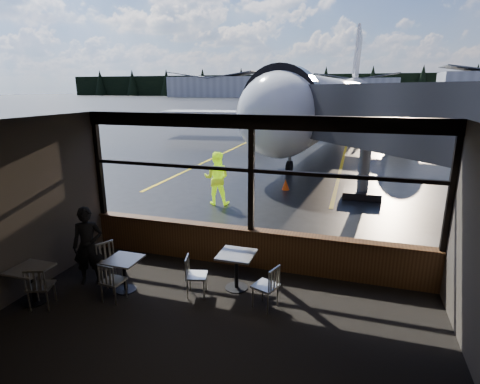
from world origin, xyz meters
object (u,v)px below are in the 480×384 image
at_px(cafe_table_mid, 125,275).
at_px(ground_crew, 217,178).
at_px(chair_near_w, 197,276).
at_px(cone_nose, 286,185).
at_px(jet_bridge, 402,146).
at_px(passenger, 88,246).
at_px(cafe_table_near, 236,271).
at_px(chair_mid_s, 113,281).
at_px(chair_near_e, 265,286).
at_px(airliner, 334,70).
at_px(chair_left_s, 41,287).
at_px(cafe_table_left, 33,285).
at_px(chair_mid_w, 110,264).

bearing_deg(cafe_table_mid, ground_crew, 93.14).
relative_size(chair_near_w, cone_nose, 1.89).
relative_size(jet_bridge, passenger, 6.06).
relative_size(cafe_table_near, chair_mid_s, 0.95).
relative_size(cafe_table_mid, chair_near_e, 0.81).
height_order(jet_bridge, chair_near_w, jet_bridge).
xyz_separation_m(jet_bridge, cone_nose, (-4.09, 1.60, -2.01)).
relative_size(airliner, chair_near_w, 41.71).
bearing_deg(cafe_table_near, chair_mid_s, -152.00).
height_order(airliner, chair_near_w, airliner).
relative_size(cafe_table_near, chair_left_s, 0.91).
bearing_deg(cafe_table_mid, cafe_table_left, -147.26).
bearing_deg(cafe_table_near, chair_near_e, -34.22).
distance_m(passenger, ground_crew, 6.21).
relative_size(ground_crew, cone_nose, 4.27).
bearing_deg(chair_mid_s, passenger, 156.80).
distance_m(chair_left_s, cone_nose, 10.30).
xyz_separation_m(airliner, ground_crew, (-2.70, -17.57, -4.42)).
relative_size(cafe_table_left, chair_near_w, 0.87).
relative_size(chair_mid_s, cone_nose, 1.87).
relative_size(jet_bridge, chair_near_e, 11.63).
height_order(jet_bridge, ground_crew, jet_bridge).
xyz_separation_m(cafe_table_left, chair_near_w, (2.91, 1.20, 0.05)).
bearing_deg(chair_left_s, cafe_table_near, 7.15).
bearing_deg(chair_near_w, chair_mid_w, -102.12).
xyz_separation_m(cafe_table_left, passenger, (0.54, 1.00, 0.47)).
bearing_deg(passenger, chair_near_e, -23.53).
xyz_separation_m(airliner, cafe_table_near, (-0.20, -23.08, -4.98)).
relative_size(cafe_table_left, cone_nose, 1.66).
height_order(passenger, ground_crew, ground_crew).
bearing_deg(cafe_table_left, chair_mid_w, 48.27).
height_order(airliner, cafe_table_mid, airliner).
relative_size(airliner, chair_near_e, 40.05).
distance_m(cafe_table_mid, chair_left_s, 1.52).
distance_m(jet_bridge, chair_left_s, 10.96).
height_order(cafe_table_left, chair_near_w, chair_near_w).
height_order(cafe_table_near, cone_nose, cafe_table_near).
distance_m(cafe_table_near, chair_near_e, 0.89).
height_order(airliner, passenger, airliner).
bearing_deg(chair_mid_w, jet_bridge, 167.11).
bearing_deg(cafe_table_near, cone_nose, 93.37).
xyz_separation_m(airliner, chair_mid_s, (-2.35, -24.22, -4.96)).
distance_m(cafe_table_near, chair_left_s, 3.74).
height_order(airliner, cafe_table_near, airliner).
xyz_separation_m(cafe_table_near, chair_mid_s, (-2.15, -1.14, 0.02)).
relative_size(jet_bridge, cafe_table_near, 12.97).
height_order(jet_bridge, chair_left_s, jet_bridge).
height_order(chair_near_w, passenger, passenger).
bearing_deg(chair_mid_s, ground_crew, 97.19).
bearing_deg(chair_left_s, ground_crew, 63.05).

